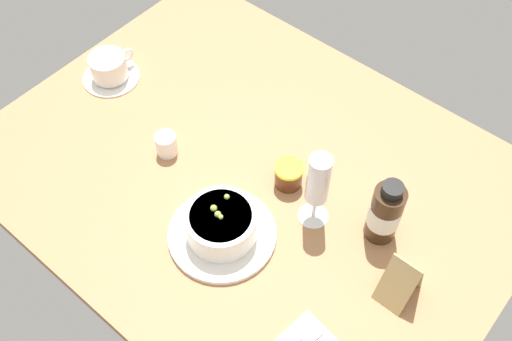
{
  "coord_description": "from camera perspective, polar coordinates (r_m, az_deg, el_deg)",
  "views": [
    {
      "loc": [
        48.82,
        -56.41,
        101.66
      ],
      "look_at": [
        4.24,
        -3.44,
        7.3
      ],
      "focal_mm": 41.86,
      "sensor_mm": 36.0,
      "label": 1
    }
  ],
  "objects": [
    {
      "name": "ground_plane",
      "position": [
        1.27,
        -0.46,
        -0.4
      ],
      "size": [
        110.0,
        84.0,
        3.0
      ],
      "primitive_type": "cube",
      "color": "#A8754C"
    },
    {
      "name": "porridge_bowl",
      "position": [
        1.14,
        -3.32,
        -5.33
      ],
      "size": [
        21.19,
        21.19,
        8.4
      ],
      "color": "white",
      "rests_on": "ground_plane"
    },
    {
      "name": "coffee_cup",
      "position": [
        1.46,
        -13.84,
        9.46
      ],
      "size": [
        13.47,
        13.85,
        6.43
      ],
      "color": "white",
      "rests_on": "ground_plane"
    },
    {
      "name": "creamer_jug",
      "position": [
        1.29,
        -8.57,
        2.54
      ],
      "size": [
        5.11,
        4.97,
        5.66
      ],
      "color": "white",
      "rests_on": "ground_plane"
    },
    {
      "name": "wine_glass",
      "position": [
        1.11,
        5.93,
        -1.19
      ],
      "size": [
        6.16,
        6.16,
        18.54
      ],
      "color": "white",
      "rests_on": "ground_plane"
    },
    {
      "name": "jam_jar",
      "position": [
        1.22,
        3.14,
        -0.41
      ],
      "size": [
        5.97,
        5.97,
        5.53
      ],
      "color": "#502714",
      "rests_on": "ground_plane"
    },
    {
      "name": "sauce_bottle_brown",
      "position": [
        1.14,
        12.23,
        -3.97
      ],
      "size": [
        6.21,
        6.21,
        15.72
      ],
      "color": "#382314",
      "rests_on": "ground_plane"
    },
    {
      "name": "menu_card",
      "position": [
        1.1,
        13.79,
        -9.95
      ],
      "size": [
        5.86,
        7.88,
        11.33
      ],
      "color": "tan",
      "rests_on": "ground_plane"
    }
  ]
}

